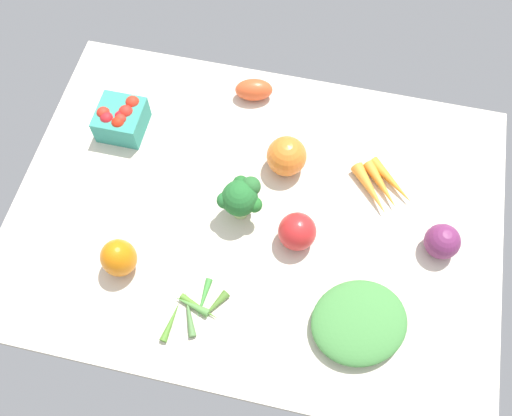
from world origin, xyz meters
TOP-DOWN VIEW (x-y plane):
  - tablecloth at (0.00, 0.00)cm, footprint 104.00×76.00cm
  - bell_pepper_red at (9.54, -4.39)cm, footprint 8.37×8.37cm
  - broccoli_head at (-2.98, -0.44)cm, footprint 9.21×8.54cm
  - berry_basket at (-34.50, 14.49)cm, footprint 10.16×10.16cm
  - carrot_bunch at (25.16, 11.46)cm, footprint 14.80×14.38cm
  - roma_tomato at (-7.18, 29.95)cm, footprint 9.72×6.90cm
  - leafy_greens_clump at (24.61, -19.69)cm, footprint 24.91×24.28cm
  - heirloom_tomato_orange at (4.00, 12.53)cm, footprint 8.76×8.76cm
  - bell_pepper_orange at (-23.82, -17.87)cm, footprint 10.11×10.11cm
  - red_onion_center at (38.57, 0.04)cm, footprint 7.28×7.28cm
  - okra_pile at (-7.01, -23.54)cm, footprint 11.19×14.06cm

SIDE VIEW (x-z plane):
  - tablecloth at x=0.00cm, z-range 0.00..2.00cm
  - okra_pile at x=-7.01cm, z-range 1.89..3.70cm
  - carrot_bunch at x=25.16cm, z-range 1.91..4.82cm
  - leafy_greens_clump at x=24.61cm, z-range 2.00..6.55cm
  - roma_tomato at x=-7.18cm, z-range 2.00..7.12cm
  - red_onion_center at x=38.57cm, z-range 2.00..9.28cm
  - berry_basket at x=-34.50cm, z-range 2.02..9.66cm
  - bell_pepper_red at x=9.54cm, z-range 2.00..10.08cm
  - heirloom_tomato_orange at x=4.00cm, z-range 2.00..10.76cm
  - bell_pepper_orange at x=-23.82cm, z-range 2.00..11.01cm
  - broccoli_head at x=-2.98cm, z-range 3.48..14.13cm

